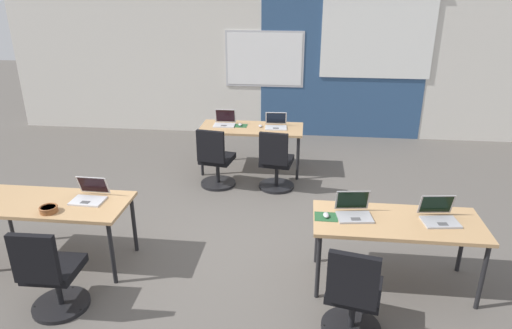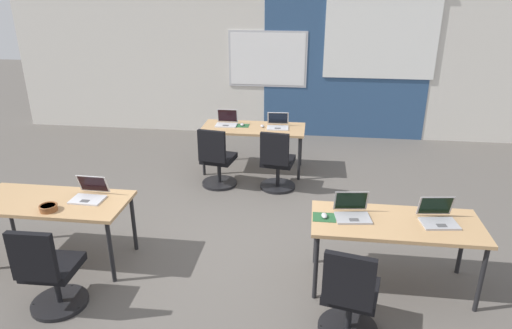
# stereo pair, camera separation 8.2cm
# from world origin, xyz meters

# --- Properties ---
(ground_plane) EXTENTS (24.00, 24.00, 0.00)m
(ground_plane) POSITION_xyz_m (0.00, 0.00, 0.00)
(ground_plane) COLOR #56514C
(back_wall_assembly) EXTENTS (10.00, 0.27, 2.80)m
(back_wall_assembly) POSITION_xyz_m (0.05, 4.20, 1.41)
(back_wall_assembly) COLOR silver
(back_wall_assembly) RESTS_ON ground
(desk_near_left) EXTENTS (1.60, 0.70, 0.72)m
(desk_near_left) POSITION_xyz_m (-1.75, -0.60, 0.66)
(desk_near_left) COLOR tan
(desk_near_left) RESTS_ON ground
(desk_near_right) EXTENTS (1.60, 0.70, 0.72)m
(desk_near_right) POSITION_xyz_m (1.75, -0.60, 0.66)
(desk_near_right) COLOR tan
(desk_near_right) RESTS_ON ground
(desk_far_center) EXTENTS (1.60, 0.70, 0.72)m
(desk_far_center) POSITION_xyz_m (0.00, 2.20, 0.66)
(desk_far_center) COLOR tan
(desk_far_center) RESTS_ON ground
(laptop_near_right_inner) EXTENTS (0.36, 0.33, 0.23)m
(laptop_near_right_inner) POSITION_xyz_m (1.34, -0.55, 0.77)
(laptop_near_right_inner) COLOR #9E9EA3
(laptop_near_right_inner) RESTS_ON desk_near_right
(mousepad_near_right_inner) EXTENTS (0.22, 0.19, 0.00)m
(mousepad_near_right_inner) POSITION_xyz_m (1.07, -0.61, 0.72)
(mousepad_near_right_inner) COLOR #23512D
(mousepad_near_right_inner) RESTS_ON desk_near_right
(mouse_near_right_inner) EXTENTS (0.06, 0.10, 0.03)m
(mouse_near_right_inner) POSITION_xyz_m (1.07, -0.61, 0.74)
(mouse_near_right_inner) COLOR #B2B2B7
(mouse_near_right_inner) RESTS_ON mousepad_near_right_inner
(chair_near_right_inner) EXTENTS (0.52, 0.58, 0.92)m
(chair_near_right_inner) POSITION_xyz_m (1.29, -1.38, 0.38)
(chair_near_right_inner) COLOR black
(chair_near_right_inner) RESTS_ON ground
(laptop_near_left_inner) EXTENTS (0.34, 0.32, 0.23)m
(laptop_near_left_inner) POSITION_xyz_m (-1.37, -0.50, 0.77)
(laptop_near_left_inner) COLOR silver
(laptop_near_left_inner) RESTS_ON desk_near_left
(chair_near_left_inner) EXTENTS (0.52, 0.54, 0.92)m
(chair_near_left_inner) POSITION_xyz_m (-1.37, -1.38, 0.38)
(chair_near_left_inner) COLOR black
(chair_near_left_inner) RESTS_ON ground
(laptop_near_right_end) EXTENTS (0.37, 0.34, 0.23)m
(laptop_near_right_end) POSITION_xyz_m (2.13, -0.56, 0.77)
(laptop_near_right_end) COLOR #9E9EA3
(laptop_near_right_end) RESTS_ON desk_near_right
(laptop_far_right) EXTENTS (0.35, 0.33, 0.22)m
(laptop_far_right) POSITION_xyz_m (0.38, 2.24, 0.77)
(laptop_far_right) COLOR silver
(laptop_far_right) RESTS_ON desk_far_center
(mouse_far_right) EXTENTS (0.08, 0.11, 0.03)m
(mouse_far_right) POSITION_xyz_m (0.14, 2.23, 0.74)
(mouse_far_right) COLOR #B2B2B7
(mouse_far_right) RESTS_ON desk_far_center
(chair_far_right) EXTENTS (0.52, 0.56, 0.92)m
(chair_far_right) POSITION_xyz_m (0.44, 1.51, 0.38)
(chair_far_right) COLOR black
(chair_far_right) RESTS_ON ground
(laptop_far_left) EXTENTS (0.34, 0.28, 0.23)m
(laptop_far_left) POSITION_xyz_m (-0.44, 2.27, 0.77)
(laptop_far_left) COLOR silver
(laptop_far_left) RESTS_ON desk_far_center
(mousepad_far_left) EXTENTS (0.22, 0.19, 0.00)m
(mousepad_far_left) POSITION_xyz_m (-0.19, 2.25, 0.72)
(mousepad_far_left) COLOR #23512D
(mousepad_far_left) RESTS_ON desk_far_center
(mouse_far_left) EXTENTS (0.08, 0.11, 0.03)m
(mouse_far_left) POSITION_xyz_m (-0.19, 2.25, 0.74)
(mouse_far_left) COLOR #B2B2B7
(mouse_far_left) RESTS_ON mousepad_far_left
(chair_far_left) EXTENTS (0.52, 0.57, 0.92)m
(chair_far_left) POSITION_xyz_m (-0.44, 1.51, 0.38)
(chair_far_left) COLOR black
(chair_far_left) RESTS_ON ground
(snack_bowl) EXTENTS (0.18, 0.18, 0.06)m
(snack_bowl) POSITION_xyz_m (-1.65, -0.81, 0.76)
(snack_bowl) COLOR brown
(snack_bowl) RESTS_ON desk_near_left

